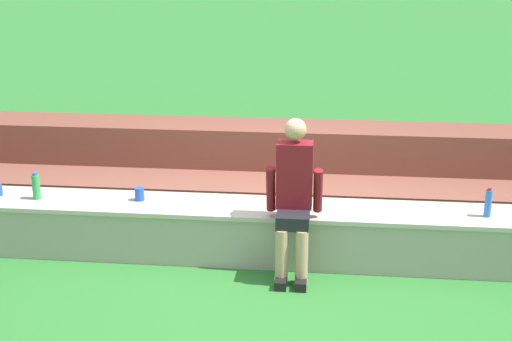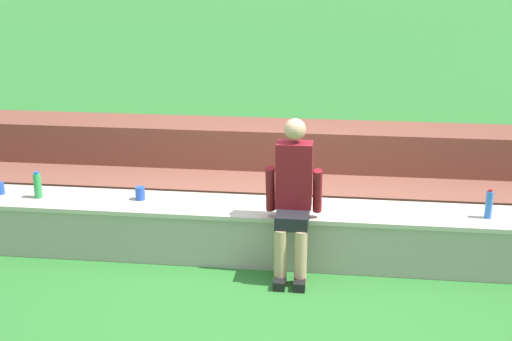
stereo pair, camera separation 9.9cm
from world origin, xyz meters
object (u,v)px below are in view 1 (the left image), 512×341
object	(u,v)px
water_bottle_near_right	(488,203)
plastic_cup_middle	(140,194)
person_left_of_center	(294,197)
water_bottle_near_left	(36,187)

from	to	relation	value
water_bottle_near_right	plastic_cup_middle	distance (m)	3.18
person_left_of_center	water_bottle_near_right	world-z (taller)	person_left_of_center
water_bottle_near_right	water_bottle_near_left	bearing A→B (deg)	179.86
water_bottle_near_left	plastic_cup_middle	size ratio (longest dim) A/B	2.08
water_bottle_near_left	water_bottle_near_right	world-z (taller)	water_bottle_near_right
water_bottle_near_left	person_left_of_center	bearing A→B (deg)	-6.92
person_left_of_center	plastic_cup_middle	bearing A→B (deg)	166.08
water_bottle_near_left	plastic_cup_middle	bearing A→B (deg)	3.92
plastic_cup_middle	person_left_of_center	bearing A→B (deg)	-13.92
water_bottle_near_left	water_bottle_near_right	xyz separation A→B (m)	(4.16, -0.01, 0.01)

